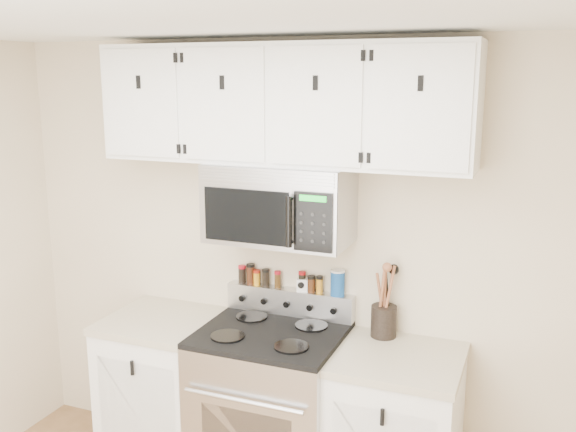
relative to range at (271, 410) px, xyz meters
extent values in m
cube|color=#BCA98D|center=(0.00, 0.32, 0.76)|extent=(3.50, 0.01, 2.50)
cube|color=white|center=(0.00, -1.43, 2.01)|extent=(3.50, 3.50, 0.01)
cube|color=#B7B7BA|center=(0.00, 0.00, -0.03)|extent=(0.76, 0.65, 0.92)
cube|color=black|center=(0.00, 0.00, 0.45)|extent=(0.76, 0.65, 0.03)
cube|color=#B7B7BA|center=(0.00, 0.28, 0.54)|extent=(0.76, 0.08, 0.15)
cylinder|color=black|center=(-0.18, -0.15, 0.47)|extent=(0.18, 0.18, 0.01)
cylinder|color=black|center=(0.18, -0.15, 0.47)|extent=(0.18, 0.18, 0.01)
cylinder|color=black|center=(-0.18, 0.15, 0.47)|extent=(0.18, 0.18, 0.01)
cylinder|color=black|center=(0.18, 0.15, 0.47)|extent=(0.18, 0.18, 0.01)
cube|color=white|center=(-0.69, 0.02, -0.05)|extent=(0.62, 0.60, 0.88)
cube|color=tan|center=(-0.69, 0.02, 0.41)|extent=(0.64, 0.62, 0.04)
cube|color=tan|center=(0.69, 0.02, 0.41)|extent=(0.64, 0.62, 0.04)
cube|color=#9E9EA3|center=(0.00, 0.13, 1.14)|extent=(0.76, 0.38, 0.42)
cube|color=#B7B7BA|center=(0.00, -0.06, 1.31)|extent=(0.73, 0.01, 0.08)
cube|color=black|center=(-0.10, -0.07, 1.10)|extent=(0.47, 0.01, 0.28)
cube|color=black|center=(0.26, -0.07, 1.10)|extent=(0.20, 0.01, 0.30)
cylinder|color=black|center=(0.15, -0.10, 1.10)|extent=(0.03, 0.03, 0.26)
cube|color=white|center=(0.00, 0.16, 1.66)|extent=(2.00, 0.33, 0.62)
cube|color=white|center=(-0.75, -0.01, 1.66)|extent=(0.46, 0.01, 0.57)
cube|color=black|center=(-0.75, -0.02, 1.77)|extent=(0.02, 0.01, 0.07)
cube|color=white|center=(-0.25, -0.01, 1.66)|extent=(0.46, 0.01, 0.57)
cube|color=black|center=(-0.25, -0.02, 1.77)|extent=(0.03, 0.01, 0.07)
cube|color=white|center=(0.25, -0.01, 1.66)|extent=(0.46, 0.01, 0.57)
cube|color=black|center=(0.25, -0.02, 1.77)|extent=(0.03, 0.01, 0.07)
cube|color=white|center=(0.75, -0.01, 1.66)|extent=(0.46, 0.01, 0.57)
cube|color=black|center=(0.75, -0.02, 1.77)|extent=(0.02, 0.01, 0.07)
cylinder|color=black|center=(0.56, 0.23, 0.52)|extent=(0.14, 0.14, 0.17)
cylinder|color=brown|center=(0.56, 0.23, 0.65)|extent=(0.02, 0.02, 0.32)
cylinder|color=brown|center=(0.58, 0.22, 0.66)|extent=(0.02, 0.02, 0.34)
cylinder|color=brown|center=(0.54, 0.24, 0.64)|extent=(0.02, 0.02, 0.30)
cylinder|color=black|center=(0.57, 0.26, 0.65)|extent=(0.02, 0.02, 0.31)
cylinder|color=brown|center=(0.55, 0.21, 0.66)|extent=(0.02, 0.02, 0.33)
cube|color=white|center=(0.08, 0.28, 0.65)|extent=(0.07, 0.06, 0.07)
cylinder|color=#154990|center=(0.28, 0.28, 0.68)|extent=(0.08, 0.08, 0.14)
cylinder|color=white|center=(0.28, 0.28, 0.76)|extent=(0.08, 0.08, 0.01)
cylinder|color=black|center=(-0.30, 0.28, 0.66)|extent=(0.04, 0.04, 0.09)
cylinder|color=#B30D1D|center=(-0.30, 0.28, 0.71)|extent=(0.04, 0.04, 0.02)
cylinder|color=#3D1C0E|center=(-0.25, 0.28, 0.67)|extent=(0.05, 0.05, 0.11)
cylinder|color=black|center=(-0.25, 0.28, 0.73)|extent=(0.05, 0.05, 0.02)
cylinder|color=orange|center=(-0.21, 0.28, 0.65)|extent=(0.04, 0.04, 0.07)
cylinder|color=#9C1A0C|center=(-0.21, 0.28, 0.70)|extent=(0.04, 0.04, 0.02)
cylinder|color=black|center=(-0.15, 0.28, 0.66)|extent=(0.04, 0.04, 0.09)
cylinder|color=black|center=(-0.15, 0.28, 0.71)|extent=(0.04, 0.04, 0.02)
cylinder|color=#40290F|center=(-0.08, 0.28, 0.65)|extent=(0.04, 0.04, 0.08)
cylinder|color=#A30C1B|center=(-0.08, 0.28, 0.70)|extent=(0.04, 0.04, 0.02)
cylinder|color=black|center=(0.07, 0.28, 0.66)|extent=(0.04, 0.04, 0.10)
cylinder|color=maroon|center=(0.07, 0.28, 0.72)|extent=(0.04, 0.04, 0.02)
cylinder|color=#422210|center=(0.13, 0.28, 0.65)|extent=(0.04, 0.04, 0.08)
cylinder|color=black|center=(0.13, 0.28, 0.70)|extent=(0.04, 0.04, 0.02)
cylinder|color=orange|center=(0.18, 0.28, 0.65)|extent=(0.04, 0.04, 0.08)
cylinder|color=black|center=(0.18, 0.28, 0.70)|extent=(0.04, 0.04, 0.02)
camera|label=1|loc=(1.28, -2.97, 1.81)|focal=40.00mm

